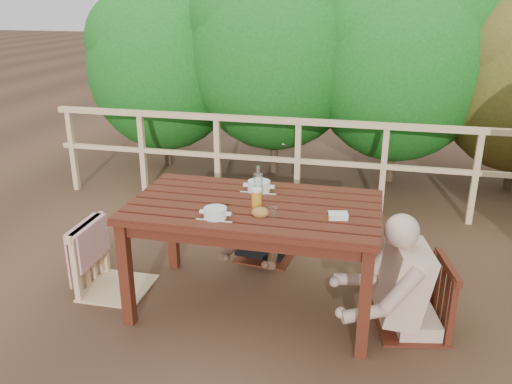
% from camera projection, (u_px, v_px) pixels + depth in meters
% --- Properties ---
extents(ground, '(60.00, 60.00, 0.00)m').
position_uv_depth(ground, '(254.00, 305.00, 4.00)').
color(ground, brown).
rests_on(ground, ground).
extents(table, '(1.76, 0.99, 0.82)m').
position_uv_depth(table, '(254.00, 257.00, 3.86)').
color(table, '#40180E').
rests_on(table, ground).
extents(chair_left, '(0.52, 0.52, 1.04)m').
position_uv_depth(chair_left, '(112.00, 230.00, 4.04)').
color(chair_left, '#D6AE7F').
rests_on(chair_left, ground).
extents(chair_far, '(0.53, 0.53, 0.96)m').
position_uv_depth(chair_far, '(266.00, 207.00, 4.59)').
color(chair_far, '#40180E').
rests_on(chair_far, ground).
extents(chair_right, '(0.57, 0.57, 0.97)m').
position_uv_depth(chair_right, '(417.00, 266.00, 3.56)').
color(chair_right, '#40180E').
rests_on(chair_right, ground).
extents(woman, '(0.55, 0.65, 1.22)m').
position_uv_depth(woman, '(267.00, 192.00, 4.56)').
color(woman, black).
rests_on(woman, ground).
extents(diner_right, '(0.81, 0.70, 1.42)m').
position_uv_depth(diner_right, '(425.00, 237.00, 3.48)').
color(diner_right, '#D1A78E').
rests_on(diner_right, ground).
extents(railing, '(5.60, 0.10, 1.01)m').
position_uv_depth(railing, '(298.00, 165.00, 5.65)').
color(railing, '#D6AE7F').
rests_on(railing, ground).
extents(hedge_row, '(6.60, 1.60, 3.80)m').
position_uv_depth(hedge_row, '(351.00, 24.00, 6.17)').
color(hedge_row, '#165A18').
rests_on(hedge_row, ground).
extents(soup_near, '(0.26, 0.26, 0.09)m').
position_uv_depth(soup_near, '(215.00, 214.00, 3.46)').
color(soup_near, white).
rests_on(soup_near, table).
extents(soup_far, '(0.29, 0.29, 0.10)m').
position_uv_depth(soup_far, '(259.00, 187.00, 3.94)').
color(soup_far, white).
rests_on(soup_far, table).
extents(bread_roll, '(0.12, 0.09, 0.07)m').
position_uv_depth(bread_roll, '(260.00, 212.00, 3.51)').
color(bread_roll, '#A36E3A').
rests_on(bread_roll, table).
extents(beer_glass, '(0.07, 0.07, 0.14)m').
position_uv_depth(beer_glass, '(257.00, 198.00, 3.65)').
color(beer_glass, '#CB8D0B').
rests_on(beer_glass, table).
extents(bottle, '(0.07, 0.07, 0.27)m').
position_uv_depth(bottle, '(258.00, 185.00, 3.72)').
color(bottle, white).
rests_on(bottle, table).
extents(tumbler, '(0.07, 0.07, 0.08)m').
position_uv_depth(tumbler, '(273.00, 213.00, 3.48)').
color(tumbler, white).
rests_on(tumbler, table).
extents(butter_tub, '(0.14, 0.12, 0.05)m').
position_uv_depth(butter_tub, '(338.00, 217.00, 3.46)').
color(butter_tub, white).
rests_on(butter_tub, table).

